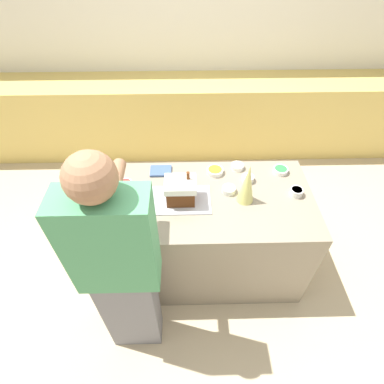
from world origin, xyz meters
The scene contains 16 objects.
ground_plane centered at (0.00, 0.00, 0.00)m, with size 12.00×12.00×0.00m, color #C6B28E.
wall_back centered at (0.00, 2.16, 1.30)m, with size 8.00×0.05×2.60m.
back_cabinet_block centered at (0.00, 1.83, 0.47)m, with size 6.00×0.60×0.94m.
kitchen_island centered at (0.00, 0.00, 0.44)m, with size 1.65×0.83×0.88m.
baking_tray centered at (-0.16, -0.02, 0.89)m, with size 0.44×0.29×0.01m.
gingerbread_house centered at (-0.16, -0.02, 0.99)m, with size 0.22×0.18×0.24m.
decorative_tree centered at (0.30, -0.03, 1.04)m, with size 0.12×0.12×0.32m.
candy_bowl_center_rear centered at (-0.59, 0.12, 0.91)m, with size 0.11×0.11×0.05m.
candy_bowl_near_tray_left centered at (0.64, 0.27, 0.90)m, with size 0.12×0.12×0.04m.
candy_bowl_far_right centered at (0.20, 0.05, 0.91)m, with size 0.10×0.10×0.05m.
candy_bowl_behind_tray centered at (0.69, 0.02, 0.91)m, with size 0.10×0.10×0.05m.
candy_bowl_near_tray_right centered at (0.36, 0.18, 0.91)m, with size 0.09×0.09×0.05m.
candy_bowl_front_corner centered at (0.30, 0.33, 0.90)m, with size 0.10×0.10×0.04m.
candy_bowl_beside_tree centered at (0.11, 0.28, 0.90)m, with size 0.13×0.13×0.04m.
cookbook centered at (-0.33, 0.30, 0.89)m, with size 0.17×0.13×0.02m.
person centered at (-0.51, -0.62, 0.92)m, with size 0.47×0.58×1.77m.
Camera 1 is at (-0.12, -1.54, 2.48)m, focal length 28.00 mm.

